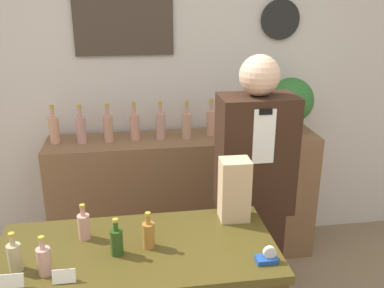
{
  "coord_description": "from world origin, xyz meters",
  "views": [
    {
      "loc": [
        -0.27,
        -1.17,
        1.99
      ],
      "look_at": [
        0.08,
        1.11,
        1.16
      ],
      "focal_mm": 40.0,
      "sensor_mm": 36.0,
      "label": 1
    }
  ],
  "objects": [
    {
      "name": "shopkeeper",
      "position": [
        0.42,
        0.99,
        0.84
      ],
      "size": [
        0.42,
        0.27,
        1.67
      ],
      "color": "#331E14",
      "rests_on": "ground_plane"
    },
    {
      "name": "back_wall",
      "position": [
        -0.0,
        2.0,
        1.36
      ],
      "size": [
        5.2,
        0.09,
        2.7
      ],
      "color": "silver",
      "rests_on": "ground_plane"
    },
    {
      "name": "potted_plant",
      "position": [
        0.91,
        1.73,
        1.21
      ],
      "size": [
        0.33,
        0.33,
        0.41
      ],
      "color": "#B27047",
      "rests_on": "back_shelf"
    },
    {
      "name": "shelf_bottle_2",
      "position": [
        -0.42,
        1.74,
        1.08
      ],
      "size": [
        0.07,
        0.07,
        0.27
      ],
      "color": "tan",
      "rests_on": "back_shelf"
    },
    {
      "name": "tape_dispenser",
      "position": [
        0.28,
        0.3,
        0.93
      ],
      "size": [
        0.09,
        0.06,
        0.07
      ],
      "color": "#1E4799",
      "rests_on": "display_counter"
    },
    {
      "name": "counter_bottle_3",
      "position": [
        -0.35,
        0.45,
        0.97
      ],
      "size": [
        0.06,
        0.06,
        0.17
      ],
      "color": "#294819",
      "rests_on": "display_counter"
    },
    {
      "name": "shelf_bottle_4",
      "position": [
        -0.05,
        1.74,
        1.08
      ],
      "size": [
        0.07,
        0.07,
        0.27
      ],
      "color": "tan",
      "rests_on": "back_shelf"
    },
    {
      "name": "shelf_bottle_5",
      "position": [
        0.13,
        1.72,
        1.08
      ],
      "size": [
        0.07,
        0.07,
        0.27
      ],
      "color": "tan",
      "rests_on": "back_shelf"
    },
    {
      "name": "shelf_bottle_6",
      "position": [
        0.32,
        1.75,
        1.08
      ],
      "size": [
        0.07,
        0.07,
        0.27
      ],
      "color": "tan",
      "rests_on": "back_shelf"
    },
    {
      "name": "shelf_bottle_7",
      "position": [
        0.5,
        1.75,
        1.08
      ],
      "size": [
        0.07,
        0.07,
        0.27
      ],
      "color": "tan",
      "rests_on": "back_shelf"
    },
    {
      "name": "shelf_bottle_8",
      "position": [
        0.69,
        1.74,
        1.08
      ],
      "size": [
        0.07,
        0.07,
        0.27
      ],
      "color": "tan",
      "rests_on": "back_shelf"
    },
    {
      "name": "price_card_right",
      "position": [
        -0.55,
        0.28,
        0.93
      ],
      "size": [
        0.09,
        0.02,
        0.06
      ],
      "color": "white",
      "rests_on": "display_counter"
    },
    {
      "name": "price_card_left",
      "position": [
        -0.75,
        0.28,
        0.93
      ],
      "size": [
        0.09,
        0.02,
        0.06
      ],
      "color": "white",
      "rests_on": "display_counter"
    },
    {
      "name": "shelf_bottle_0",
      "position": [
        -0.79,
        1.75,
        1.08
      ],
      "size": [
        0.07,
        0.07,
        0.27
      ],
      "color": "tan",
      "rests_on": "back_shelf"
    },
    {
      "name": "paper_bag",
      "position": [
        0.23,
        0.68,
        1.06
      ],
      "size": [
        0.15,
        0.13,
        0.32
      ],
      "color": "tan",
      "rests_on": "display_counter"
    },
    {
      "name": "counter_bottle_2",
      "position": [
        -0.5,
        0.6,
        0.97
      ],
      "size": [
        0.06,
        0.06,
        0.17
      ],
      "color": "tan",
      "rests_on": "display_counter"
    },
    {
      "name": "shelf_bottle_1",
      "position": [
        -0.6,
        1.73,
        1.08
      ],
      "size": [
        0.07,
        0.07,
        0.27
      ],
      "color": "tan",
      "rests_on": "back_shelf"
    },
    {
      "name": "shelf_bottle_3",
      "position": [
        -0.24,
        1.75,
        1.08
      ],
      "size": [
        0.07,
        0.07,
        0.27
      ],
      "color": "tan",
      "rests_on": "back_shelf"
    },
    {
      "name": "back_shelf",
      "position": [
        0.12,
        1.74,
        0.49
      ],
      "size": [
        1.97,
        0.41,
        0.98
      ],
      "color": "brown",
      "rests_on": "ground_plane"
    },
    {
      "name": "counter_bottle_4",
      "position": [
        -0.21,
        0.48,
        0.97
      ],
      "size": [
        0.06,
        0.06,
        0.17
      ],
      "color": "#A36F2F",
      "rests_on": "display_counter"
    },
    {
      "name": "counter_bottle_1",
      "position": [
        -0.63,
        0.35,
        0.97
      ],
      "size": [
        0.06,
        0.06,
        0.17
      ],
      "color": "tan",
      "rests_on": "display_counter"
    },
    {
      "name": "counter_bottle_0",
      "position": [
        -0.76,
        0.4,
        0.97
      ],
      "size": [
        0.06,
        0.06,
        0.17
      ],
      "color": "tan",
      "rests_on": "display_counter"
    }
  ]
}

